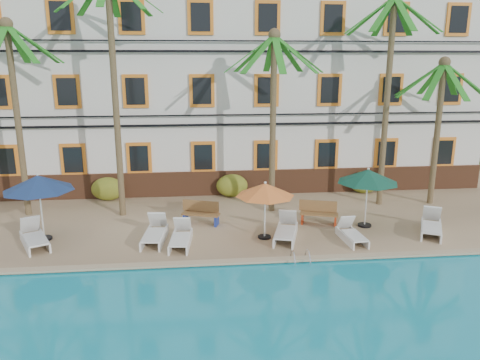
{
  "coord_description": "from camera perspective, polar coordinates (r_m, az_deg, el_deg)",
  "views": [
    {
      "loc": [
        -1.95,
        -14.88,
        6.65
      ],
      "look_at": [
        -0.14,
        3.0,
        2.0
      ],
      "focal_mm": 35.0,
      "sensor_mm": 36.0,
      "label": 1
    }
  ],
  "objects": [
    {
      "name": "umbrella_red",
      "position": [
        16.85,
        3.08,
        -1.23
      ],
      "size": [
        2.15,
        2.15,
        2.16
      ],
      "color": "black",
      "rests_on": "pool_deck"
    },
    {
      "name": "shrub_mid",
      "position": [
        22.34,
        -0.98,
        -0.68
      ],
      "size": [
        1.5,
        0.9,
        1.1
      ],
      "primitive_type": "ellipsoid",
      "color": "#275919",
      "rests_on": "pool_deck"
    },
    {
      "name": "umbrella_blue",
      "position": [
        18.08,
        -23.37,
        -0.38
      ],
      "size": [
        2.49,
        2.49,
        2.49
      ],
      "color": "black",
      "rests_on": "pool_deck"
    },
    {
      "name": "lounger_f",
      "position": [
        19.14,
        22.29,
        -5.19
      ],
      "size": [
        1.54,
        2.11,
        0.95
      ],
      "color": "silver",
      "rests_on": "pool_deck"
    },
    {
      "name": "bench_right",
      "position": [
        18.99,
        9.63,
        -3.91
      ],
      "size": [
        1.57,
        0.9,
        0.93
      ],
      "color": "olive",
      "rests_on": "pool_deck"
    },
    {
      "name": "palm_b",
      "position": [
        19.49,
        -15.21,
        13.31
      ],
      "size": [
        4.06,
        4.06,
        9.85
      ],
      "color": "brown",
      "rests_on": "pool_deck"
    },
    {
      "name": "pool_coping",
      "position": [
        15.49,
        2.01,
        -9.79
      ],
      "size": [
        30.0,
        0.35,
        0.06
      ],
      "primitive_type": "cube",
      "color": "tan",
      "rests_on": "pool_deck"
    },
    {
      "name": "shrub_right",
      "position": [
        23.78,
        14.97,
        -0.24
      ],
      "size": [
        1.5,
        0.9,
        1.1
      ],
      "primitive_type": "ellipsoid",
      "color": "#275919",
      "rests_on": "pool_deck"
    },
    {
      "name": "lounger_b",
      "position": [
        17.29,
        -10.34,
        -6.37
      ],
      "size": [
        0.92,
        2.06,
        0.95
      ],
      "color": "silver",
      "rests_on": "pool_deck"
    },
    {
      "name": "lounger_a",
      "position": [
        18.14,
        -23.8,
        -6.41
      ],
      "size": [
        1.54,
        2.12,
        0.95
      ],
      "color": "silver",
      "rests_on": "pool_deck"
    },
    {
      "name": "palm_a",
      "position": [
        20.99,
        -25.8,
        9.54
      ],
      "size": [
        4.06,
        4.06,
        7.98
      ],
      "color": "brown",
      "rests_on": "pool_deck"
    },
    {
      "name": "lounger_c",
      "position": [
        16.81,
        -7.22,
        -6.93
      ],
      "size": [
        0.85,
        1.93,
        0.89
      ],
      "color": "silver",
      "rests_on": "pool_deck"
    },
    {
      "name": "lounger_d",
      "position": [
        17.34,
        5.62,
        -6.13
      ],
      "size": [
        1.28,
        2.15,
        0.96
      ],
      "color": "silver",
      "rests_on": "pool_deck"
    },
    {
      "name": "umbrella_green",
      "position": [
        18.66,
        15.32,
        0.41
      ],
      "size": [
        2.37,
        2.37,
        2.38
      ],
      "color": "black",
      "rests_on": "pool_deck"
    },
    {
      "name": "pool_deck",
      "position": [
        21.02,
        -0.16,
        -3.58
      ],
      "size": [
        30.0,
        12.0,
        0.25
      ],
      "primitive_type": "cube",
      "color": "tan",
      "rests_on": "ground"
    },
    {
      "name": "palm_e",
      "position": [
        22.4,
        23.15,
        7.84
      ],
      "size": [
        4.06,
        4.06,
        6.53
      ],
      "color": "brown",
      "rests_on": "pool_deck"
    },
    {
      "name": "palm_d",
      "position": [
        21.36,
        17.69,
        12.15
      ],
      "size": [
        4.06,
        4.06,
        9.16
      ],
      "color": "brown",
      "rests_on": "pool_deck"
    },
    {
      "name": "bench_left",
      "position": [
        18.78,
        -4.72,
        -3.96
      ],
      "size": [
        1.57,
        0.94,
        0.93
      ],
      "color": "olive",
      "rests_on": "pool_deck"
    },
    {
      "name": "shrub_left",
      "position": [
        22.63,
        -15.83,
        -1.04
      ],
      "size": [
        1.5,
        0.9,
        1.1
      ],
      "primitive_type": "ellipsoid",
      "color": "#275919",
      "rests_on": "pool_deck"
    },
    {
      "name": "ground",
      "position": [
        16.42,
        1.57,
        -9.39
      ],
      "size": [
        100.0,
        100.0,
        0.0
      ],
      "primitive_type": "plane",
      "color": "#384C23",
      "rests_on": "ground"
    },
    {
      "name": "palm_c",
      "position": [
        19.55,
        4.09,
        10.02
      ],
      "size": [
        4.06,
        4.06,
        7.6
      ],
      "color": "brown",
      "rests_on": "pool_deck"
    },
    {
      "name": "lounger_e",
      "position": [
        17.53,
        13.43,
        -6.39
      ],
      "size": [
        0.73,
        1.76,
        0.81
      ],
      "color": "silver",
      "rests_on": "pool_deck"
    },
    {
      "name": "hotel_building",
      "position": [
        24.97,
        -1.31,
        11.57
      ],
      "size": [
        25.4,
        6.44,
        10.22
      ],
      "color": "silver",
      "rests_on": "pool_deck"
    },
    {
      "name": "pool_ladder",
      "position": [
        15.66,
        7.36,
        -9.74
      ],
      "size": [
        0.54,
        0.74,
        0.74
      ],
      "color": "silver",
      "rests_on": "ground"
    }
  ]
}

